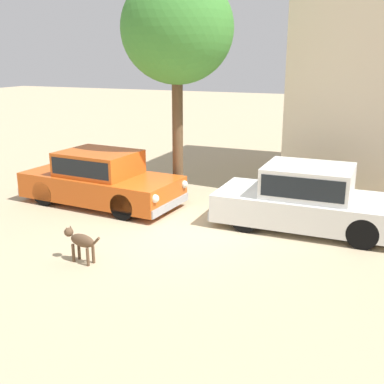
{
  "coord_description": "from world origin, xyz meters",
  "views": [
    {
      "loc": [
        4.26,
        -9.2,
        3.84
      ],
      "look_at": [
        0.28,
        0.2,
        0.9
      ],
      "focal_mm": 44.74,
      "sensor_mm": 36.0,
      "label": 1
    }
  ],
  "objects_px": {
    "stray_dog_spotted": "(80,241)",
    "acacia_tree_left": "(177,30)",
    "parked_sedan_nearest": "(101,178)",
    "parked_sedan_second": "(308,198)"
  },
  "relations": [
    {
      "from": "stray_dog_spotted",
      "to": "acacia_tree_left",
      "type": "distance_m",
      "value": 5.99
    },
    {
      "from": "parked_sedan_nearest",
      "to": "parked_sedan_second",
      "type": "xyz_separation_m",
      "value": [
        5.38,
        0.27,
        0.01
      ]
    },
    {
      "from": "parked_sedan_second",
      "to": "acacia_tree_left",
      "type": "distance_m",
      "value": 5.27
    },
    {
      "from": "parked_sedan_nearest",
      "to": "stray_dog_spotted",
      "type": "bearing_deg",
      "value": -58.31
    },
    {
      "from": "parked_sedan_nearest",
      "to": "acacia_tree_left",
      "type": "xyz_separation_m",
      "value": [
        1.73,
        1.13,
        3.73
      ]
    },
    {
      "from": "parked_sedan_nearest",
      "to": "acacia_tree_left",
      "type": "distance_m",
      "value": 4.26
    },
    {
      "from": "stray_dog_spotted",
      "to": "acacia_tree_left",
      "type": "relative_size",
      "value": 0.16
    },
    {
      "from": "acacia_tree_left",
      "to": "stray_dog_spotted",
      "type": "bearing_deg",
      "value": -90.15
    },
    {
      "from": "parked_sedan_nearest",
      "to": "acacia_tree_left",
      "type": "bearing_deg",
      "value": 37.39
    },
    {
      "from": "stray_dog_spotted",
      "to": "acacia_tree_left",
      "type": "height_order",
      "value": "acacia_tree_left"
    }
  ]
}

